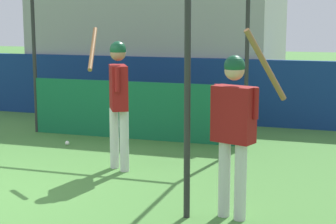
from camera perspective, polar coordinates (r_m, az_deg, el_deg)
The scene contains 6 objects.
outfield_wall at distance 11.98m, azimuth -3.37°, elevation 2.47°, with size 24.00×0.12×1.33m.
bleacher_section at distance 13.83m, azimuth -0.29°, elevation 7.75°, with size 5.40×4.00×3.41m.
batting_cage at distance 9.31m, azimuth -4.96°, elevation 3.39°, with size 4.06×3.62×2.72m.
player_batter at distance 7.92m, azimuth -5.13°, elevation 2.04°, with size 0.79×0.78×2.02m.
player_waiting at distance 5.99m, azimuth 6.76°, elevation -0.93°, with size 0.80×0.51×2.06m.
baseball at distance 9.74m, azimuth -10.20°, elevation -3.12°, with size 0.07×0.07×0.07m.
Camera 1 is at (4.33, -5.50, 2.18)m, focal length 60.00 mm.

